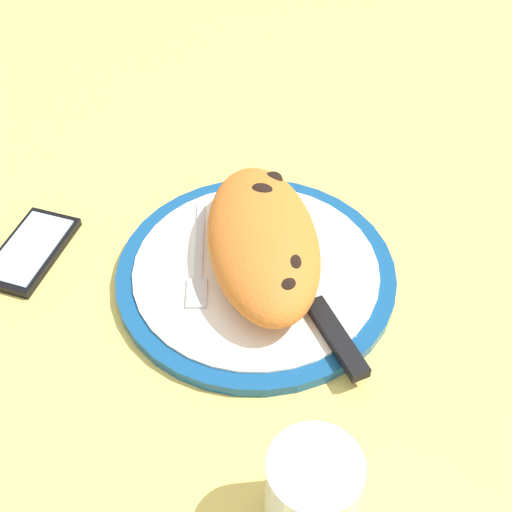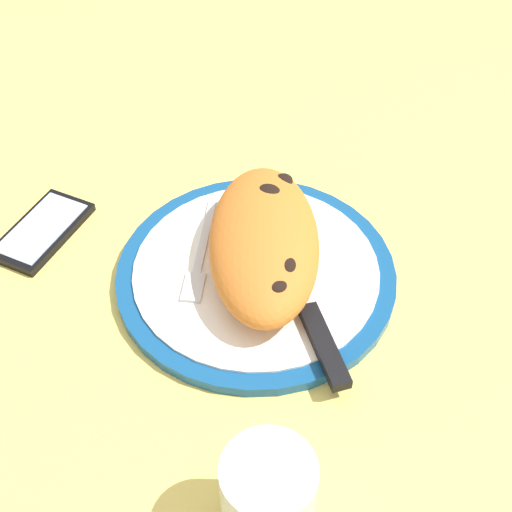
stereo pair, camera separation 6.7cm
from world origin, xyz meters
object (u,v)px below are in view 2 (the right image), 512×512
object	(u,v)px
calzone	(264,241)
knife	(313,321)
plate	(256,273)
water_glass	(268,502)
fork	(200,258)
smartphone	(42,231)

from	to	relation	value
calzone	knife	bearing A→B (deg)	32.88
plate	knife	distance (cm)	9.86
plate	water_glass	bearing A→B (deg)	5.30
fork	knife	size ratio (longest dim) A/B	0.69
smartphone	water_glass	distance (cm)	43.94
plate	knife	bearing A→B (deg)	40.12
knife	water_glass	distance (cm)	20.79
calzone	fork	world-z (taller)	calzone
calzone	smartphone	distance (cm)	27.36
plate	calzone	size ratio (longest dim) A/B	1.28
plate	fork	xyz separation A→B (cm)	(-1.03, -6.36, 1.03)
plate	fork	bearing A→B (deg)	-99.19
smartphone	water_glass	xyz separation A→B (cm)	(33.34, 28.37, 3.75)
knife	water_glass	xyz separation A→B (cm)	(20.34, -3.72, 2.20)
plate	calzone	world-z (taller)	calzone
plate	smartphone	bearing A→B (deg)	-102.11
fork	water_glass	xyz separation A→B (cm)	(28.84, 8.94, 2.50)
fork	smartphone	world-z (taller)	fork
fork	knife	world-z (taller)	knife
calzone	water_glass	size ratio (longest dim) A/B	2.47
calzone	fork	bearing A→B (deg)	-90.32
plate	knife	world-z (taller)	knife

